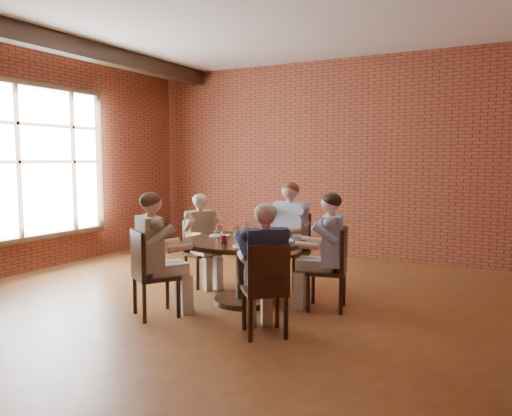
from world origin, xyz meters
The scene contains 28 objects.
floor centered at (0.00, 0.00, 0.00)m, with size 7.00×7.00×0.00m, color brown.
ceiling centered at (0.00, 0.00, 3.40)m, with size 7.00×7.00×0.00m, color silver.
wall_back centered at (0.00, 3.50, 1.70)m, with size 7.00×7.00×0.00m, color brown.
wall_left centered at (-3.25, 0.00, 1.70)m, with size 7.00×7.00×0.00m, color brown.
ceiling_beam centered at (-2.45, 0.00, 3.27)m, with size 0.22×6.90×0.26m, color black.
window centered at (-3.18, 0.40, 1.65)m, with size 0.10×2.16×2.36m.
dining_table centered at (0.40, 0.18, 0.53)m, with size 1.43×1.43×0.75m.
chair_a centered at (1.43, 0.41, 0.50)m, with size 0.50×0.50×0.93m.
diner_a centered at (1.35, 0.40, 0.66)m, with size 0.52×0.63×1.31m, color #446EB0, non-canonical shape.
chair_b centered at (0.51, 1.30, 0.52)m, with size 0.49×0.49×0.96m.
diner_b centered at (0.50, 1.21, 0.69)m, with size 0.56×0.68×1.38m, color #9BA8C5, non-canonical shape.
chair_c centered at (-0.54, 0.63, 0.48)m, with size 0.50×0.50×0.88m.
diner_c centered at (-0.48, 0.60, 0.61)m, with size 0.46×0.57×1.23m, color brown, non-canonical shape.
chair_d centered at (-0.23, -0.78, 0.51)m, with size 0.59×0.59×0.94m.
diner_d centered at (-0.18, -0.70, 0.67)m, with size 0.53×0.65×1.34m, color tan, non-canonical shape.
chair_e centered at (1.16, -0.74, 0.49)m, with size 0.56×0.56×0.90m.
diner_e centered at (1.11, -0.68, 0.64)m, with size 0.49×0.61×1.27m, color #192446, non-canonical shape.
plate_a centered at (0.84, 0.30, 0.76)m, with size 0.26×0.26×0.01m, color white.
plate_b centered at (0.29, 0.61, 0.76)m, with size 0.26×0.26×0.01m, color white.
plate_c centered at (0.00, 0.28, 0.76)m, with size 0.26×0.26×0.01m, color white.
plate_d centered at (0.64, -0.22, 0.76)m, with size 0.26×0.26×0.01m, color white.
glass_a centered at (0.66, 0.15, 0.82)m, with size 0.07×0.07×0.14m, color white.
glass_b centered at (0.52, 0.43, 0.82)m, with size 0.07×0.07×0.14m, color white.
glass_c centered at (0.22, 0.55, 0.82)m, with size 0.07×0.07×0.14m, color white.
glass_d centered at (0.24, 0.28, 0.82)m, with size 0.07×0.07×0.14m, color white.
glass_e centered at (0.08, 0.14, 0.82)m, with size 0.07×0.07×0.14m, color white.
glass_f centered at (0.34, -0.17, 0.82)m, with size 0.07×0.07×0.14m, color white.
smartphone centered at (0.64, -0.15, 0.75)m, with size 0.08×0.15×0.01m, color black.
Camera 1 is at (3.23, -4.83, 1.67)m, focal length 35.00 mm.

